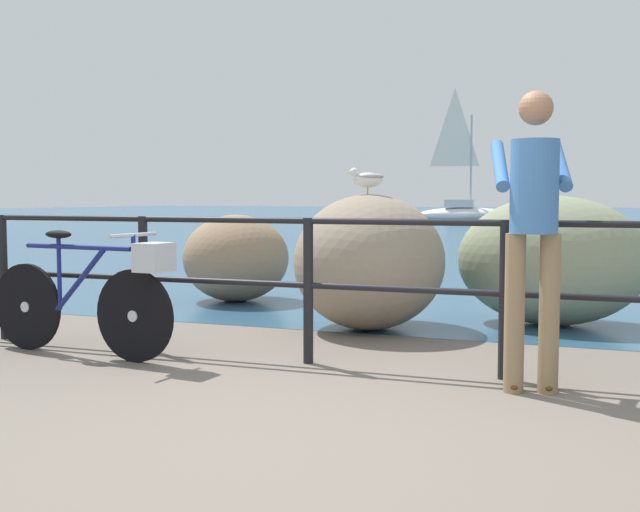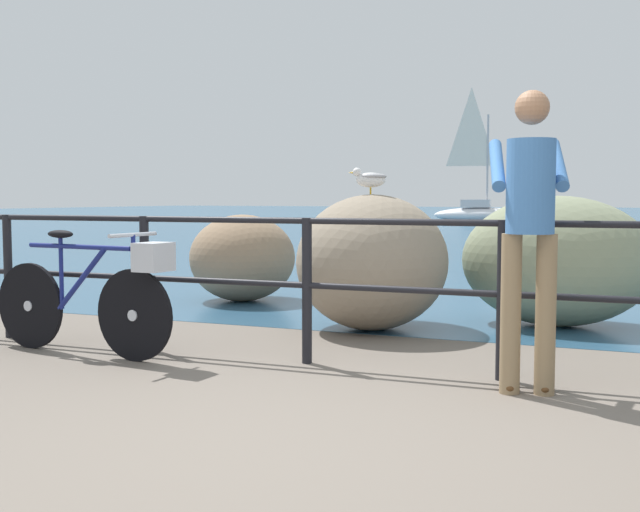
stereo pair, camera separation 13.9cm
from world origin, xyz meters
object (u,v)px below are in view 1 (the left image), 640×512
object	(u,v)px
person_at_railing	(533,226)
breakwater_boulder_main	(370,262)
breakwater_boulder_left	(236,258)
bicycle	(94,294)
breakwater_boulder_right	(552,261)
sailboat	(465,207)
seagull	(367,178)

from	to	relation	value
person_at_railing	breakwater_boulder_main	xyz separation A→B (m)	(-1.57, 1.80, -0.40)
person_at_railing	breakwater_boulder_left	distance (m)	4.69
bicycle	breakwater_boulder_right	bearing A→B (deg)	47.80
sailboat	seagull	bearing A→B (deg)	-86.76
person_at_railing	sailboat	size ratio (longest dim) A/B	0.29
breakwater_boulder_right	sailboat	bearing A→B (deg)	101.97
breakwater_boulder_main	person_at_railing	bearing A→B (deg)	-48.98
bicycle	breakwater_boulder_right	world-z (taller)	breakwater_boulder_right
breakwater_boulder_right	breakwater_boulder_left	bearing A→B (deg)	172.50
bicycle	breakwater_boulder_main	distance (m)	2.41
breakwater_boulder_right	sailboat	xyz separation A→B (m)	(-6.08, 28.66, 0.12)
person_at_railing	sailboat	world-z (taller)	sailboat
person_at_railing	breakwater_boulder_right	bearing A→B (deg)	-10.92
bicycle	seagull	size ratio (longest dim) A/B	4.95
breakwater_boulder_main	breakwater_boulder_right	world-z (taller)	breakwater_boulder_main
breakwater_boulder_main	breakwater_boulder_left	distance (m)	2.33
bicycle	seagull	bearing A→B (deg)	57.57
person_at_railing	seagull	bearing A→B (deg)	28.61
breakwater_boulder_right	sailboat	distance (m)	29.30
bicycle	seagull	xyz separation A→B (m)	(1.48, 1.88, 0.86)
bicycle	breakwater_boulder_right	distance (m)	4.02
person_at_railing	breakwater_boulder_main	bearing A→B (deg)	28.14
sailboat	breakwater_boulder_main	bearing A→B (deg)	-86.71
bicycle	breakwater_boulder_left	world-z (taller)	breakwater_boulder_left
person_at_railing	breakwater_boulder_left	world-z (taller)	person_at_railing
breakwater_boulder_main	breakwater_boulder_right	xyz separation A→B (m)	(1.48, 0.81, -0.01)
person_at_railing	seagull	world-z (taller)	person_at_railing
breakwater_boulder_right	person_at_railing	bearing A→B (deg)	-88.04
sailboat	breakwater_boulder_left	bearing A→B (deg)	-90.22
person_at_railing	seagull	distance (m)	2.42
breakwater_boulder_left	person_at_railing	bearing A→B (deg)	-41.01
breakwater_boulder_main	sailboat	world-z (taller)	sailboat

